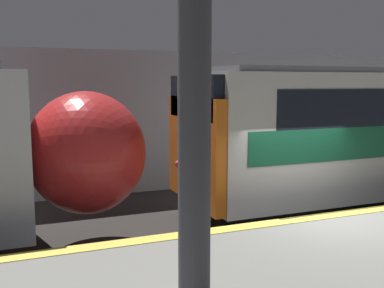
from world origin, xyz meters
TOP-DOWN VIEW (x-y plane):
  - ground_plane at (0.00, 0.00)m, footprint 120.00×120.00m
  - station_rear_barrier at (0.00, 6.94)m, footprint 50.00×0.15m
  - support_pillar_near at (-3.61, -2.09)m, footprint 0.36×0.36m

SIDE VIEW (x-z plane):
  - ground_plane at x=0.00m, z-range 0.00..0.00m
  - station_rear_barrier at x=0.00m, z-range 0.00..4.39m
  - support_pillar_near at x=-3.61m, z-range 1.04..5.19m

